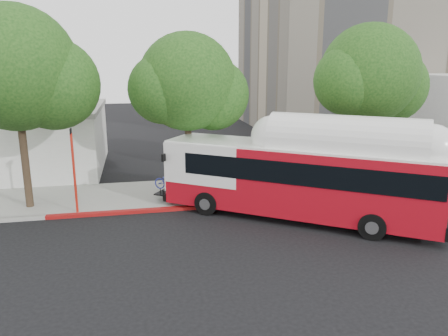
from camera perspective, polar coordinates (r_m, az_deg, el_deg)
name	(u,v)px	position (r m, az deg, el deg)	size (l,w,h in m)	color
ground	(231,238)	(18.40, 0.94, -9.10)	(120.00, 120.00, 0.00)	black
sidewalk	(206,191)	(24.39, -2.34, -3.05)	(60.00, 5.00, 0.15)	gray
curb_strip	(214,206)	(21.95, -1.25, -5.00)	(60.00, 0.30, 0.15)	gray
red_curb_segment	(154,210)	(21.65, -9.13, -5.44)	(10.00, 0.32, 0.16)	maroon
street_tree_left	(26,73)	(22.63, -24.39, 11.23)	(6.67, 5.80, 9.74)	#2D2116
street_tree_mid	(195,86)	(22.83, -3.81, 10.67)	(5.75, 5.00, 8.62)	#2D2116
street_tree_right	(376,77)	(25.96, 19.21, 11.11)	(6.21, 5.40, 9.18)	#2D2116
transit_bus	(299,180)	(20.28, 9.76, -1.57)	(12.27, 9.49, 3.95)	#A80B18
signal_pole	(74,171)	(21.52, -18.99, -0.43)	(0.12, 0.39, 4.17)	red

